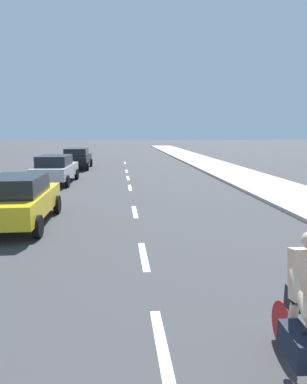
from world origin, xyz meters
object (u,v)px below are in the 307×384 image
(cyclist, at_px, (303,315))
(parked_car_yellow, at_px, (19,199))
(parked_car_black, at_px, (77,158))
(parked_car_silver, at_px, (56,168))

(cyclist, xyz_separation_m, parked_car_yellow, (-5.17, 7.06, 0.01))
(parked_car_black, bearing_deg, parked_car_silver, -91.74)
(parked_car_silver, bearing_deg, cyclist, -67.37)
(parked_car_black, bearing_deg, parked_car_yellow, -88.87)
(cyclist, xyz_separation_m, parked_car_black, (-5.28, 22.61, 0.01))
(parked_car_yellow, height_order, parked_car_black, same)
(parked_car_yellow, bearing_deg, parked_car_black, 90.99)
(parked_car_silver, bearing_deg, parked_car_black, 90.21)
(cyclist, distance_m, parked_car_silver, 16.37)
(parked_car_yellow, bearing_deg, parked_car_silver, 93.48)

